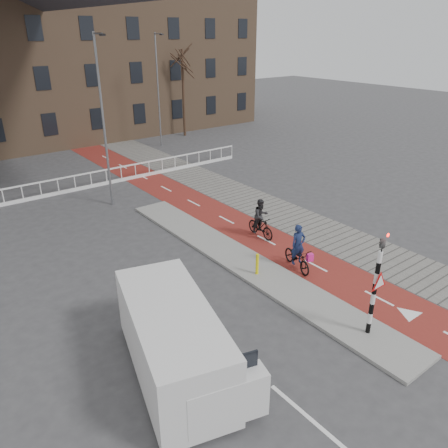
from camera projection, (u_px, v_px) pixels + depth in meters
ground at (330, 300)px, 15.66m from camera, size 120.00×120.00×0.00m
bike_lane at (204, 208)px, 23.73m from camera, size 2.50×60.00×0.01m
sidewalk at (243, 197)px, 25.29m from camera, size 3.00×60.00×0.01m
curb_island at (244, 262)px, 18.14m from camera, size 1.80×16.00×0.12m
traffic_signal at (376, 282)px, 13.05m from camera, size 0.80×0.80×3.68m
bollard at (257, 264)px, 16.97m from camera, size 0.12×0.12×0.86m
cyclist_near at (298, 254)px, 17.50m from camera, size 1.09×1.92×1.91m
cyclist_far at (261, 222)px, 20.17m from camera, size 0.80×1.72×1.85m
van at (173, 341)px, 11.85m from camera, size 3.32×5.46×2.20m
railing at (41, 193)px, 25.06m from camera, size 28.00×0.10×0.99m
tree_right at (183, 94)px, 38.62m from camera, size 0.22×0.22×7.40m
streetlight_near at (104, 125)px, 22.47m from camera, size 0.12×0.12×8.83m
streetlight_right at (158, 92)px, 34.65m from camera, size 0.12×0.12×8.73m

